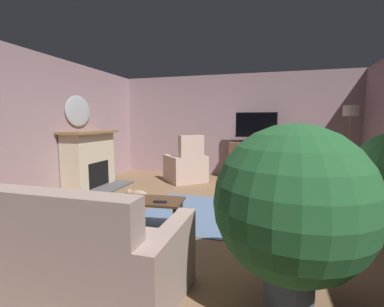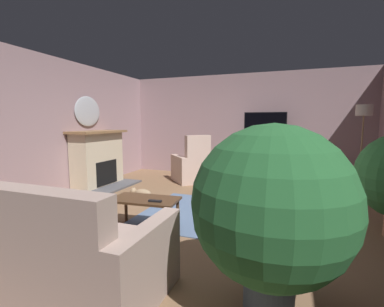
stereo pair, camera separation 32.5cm
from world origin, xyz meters
name	(u,v)px [view 2 (the right image)]	position (x,y,z in m)	size (l,w,h in m)	color
ground_plane	(201,219)	(0.00, 0.00, -0.02)	(6.66, 7.24, 0.04)	brown
wall_back	(242,126)	(0.00, 3.37, 1.33)	(6.66, 0.10, 2.66)	gray
wall_left	(44,127)	(-3.08, 0.00, 1.33)	(0.10, 7.24, 2.66)	gray
rug_central	(213,214)	(0.13, 0.16, 0.01)	(2.16, 1.81, 0.01)	slate
fireplace	(99,160)	(-2.75, 1.08, 0.59)	(0.93, 1.42, 1.24)	#4C4C51
wall_mirror_oval	(88,111)	(-3.00, 1.08, 1.66)	(0.06, 0.77, 0.66)	#B2B7BF
tv_cabinet	(264,162)	(0.62, 3.02, 0.44)	(1.27, 0.51, 0.92)	#402A1C
television	(265,127)	(0.62, 2.97, 1.31)	(0.99, 0.20, 0.74)	black
coffee_table	(145,203)	(-0.56, -0.68, 0.37)	(0.92, 0.53, 0.42)	#422B19
tv_remote	(155,201)	(-0.37, -0.77, 0.43)	(0.17, 0.05, 0.02)	black
sofa_floral	(52,251)	(-0.67, -2.08, 0.32)	(1.96, 0.91, 0.96)	#A3897F
armchair_near_window	(193,167)	(-0.96, 2.26, 0.35)	(1.18, 1.18, 1.13)	#BC9E8E
potted_plant_tall_palm_by_window	(272,207)	(1.11, -1.71, 0.81)	(1.21, 1.21, 1.43)	#3D4C5B
cat	(142,193)	(-1.41, 0.62, 0.09)	(0.65, 0.17, 0.18)	#937A5B
floor_lamp	(363,124)	(2.58, 2.64, 1.39)	(0.31, 0.31, 1.78)	#4C4233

